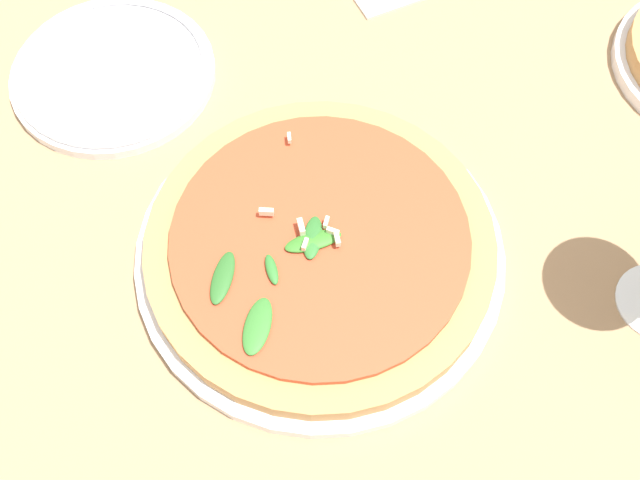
{
  "coord_description": "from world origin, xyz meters",
  "views": [
    {
      "loc": [
        -0.17,
        -0.2,
        0.56
      ],
      "look_at": [
        0.03,
        0.01,
        0.03
      ],
      "focal_mm": 42.0,
      "sensor_mm": 36.0,
      "label": 1
    }
  ],
  "objects": [
    {
      "name": "ground_plane",
      "position": [
        0.0,
        0.0,
        0.0
      ],
      "size": [
        6.0,
        6.0,
        0.0
      ],
      "primitive_type": "plane",
      "color": "#9E7A56"
    },
    {
      "name": "pizza_arugula_main",
      "position": [
        0.03,
        0.01,
        0.02
      ],
      "size": [
        0.31,
        0.31,
        0.05
      ],
      "color": "white",
      "rests_on": "ground_plane"
    },
    {
      "name": "side_plate_white",
      "position": [
        0.01,
        0.3,
        0.01
      ],
      "size": [
        0.2,
        0.2,
        0.02
      ],
      "color": "white",
      "rests_on": "ground_plane"
    }
  ]
}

